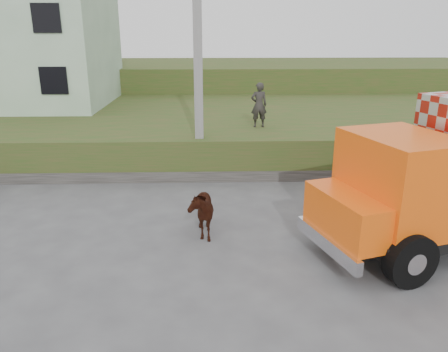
{
  "coord_description": "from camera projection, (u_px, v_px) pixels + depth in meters",
  "views": [
    {
      "loc": [
        -0.59,
        -10.85,
        5.16
      ],
      "look_at": [
        -0.23,
        0.78,
        1.3
      ],
      "focal_mm": 35.0,
      "sensor_mm": 36.0,
      "label": 1
    }
  ],
  "objects": [
    {
      "name": "ground",
      "position": [
        233.0,
        230.0,
        11.94
      ],
      "size": [
        120.0,
        120.0,
        0.0
      ],
      "primitive_type": "plane",
      "color": "#474749",
      "rests_on": "ground"
    },
    {
      "name": "embankment",
      "position": [
        223.0,
        127.0,
        21.18
      ],
      "size": [
        40.0,
        12.0,
        1.5
      ],
      "primitive_type": "cube",
      "color": "#2B501A",
      "rests_on": "ground"
    },
    {
      "name": "embankment_far",
      "position": [
        218.0,
        83.0,
        32.33
      ],
      "size": [
        40.0,
        12.0,
        3.0
      ],
      "primitive_type": "cube",
      "color": "#2B501A",
      "rests_on": "ground"
    },
    {
      "name": "retaining_strip",
      "position": [
        172.0,
        176.0,
        15.8
      ],
      "size": [
        16.0,
        0.5,
        0.4
      ],
      "primitive_type": "cube",
      "color": "#595651",
      "rests_on": "ground"
    },
    {
      "name": "building",
      "position": [
        8.0,
        45.0,
        22.52
      ],
      "size": [
        10.0,
        8.0,
        6.0
      ],
      "primitive_type": "cube",
      "color": "#BAD9B9",
      "rests_on": "embankment"
    },
    {
      "name": "utility_pole",
      "position": [
        198.0,
        65.0,
        14.99
      ],
      "size": [
        1.2,
        0.3,
        8.0
      ],
      "color": "gray",
      "rests_on": "ground"
    },
    {
      "name": "cow",
      "position": [
        199.0,
        210.0,
        11.52
      ],
      "size": [
        0.93,
        1.69,
        1.36
      ],
      "primitive_type": "imported",
      "rotation": [
        0.0,
        0.0,
        0.12
      ],
      "color": "#371C0D",
      "rests_on": "ground"
    },
    {
      "name": "pedestrian",
      "position": [
        259.0,
        105.0,
        17.32
      ],
      "size": [
        0.68,
        0.48,
        1.77
      ],
      "primitive_type": "imported",
      "rotation": [
        0.0,
        0.0,
        3.23
      ],
      "color": "#2A2825",
      "rests_on": "embankment"
    }
  ]
}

